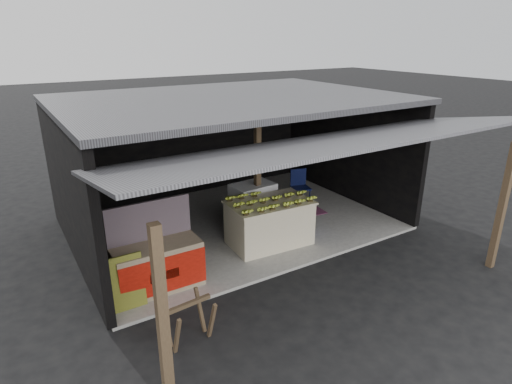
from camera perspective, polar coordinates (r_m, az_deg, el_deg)
ground at (r=8.44m, az=5.40°, el=-10.26°), size 80.00×80.00×0.00m
concrete_slab at (r=10.29m, az=-3.01°, el=-4.13°), size 7.00×5.00×0.06m
shophouse at (r=9.89m, az=-4.12°, el=7.52°), size 7.40×7.29×3.02m
banana_table at (r=9.06m, az=1.79°, el=-4.09°), size 1.79×1.17×0.96m
banana_pile at (r=8.84m, az=1.83°, el=-0.72°), size 1.66×1.07×0.19m
white_crate at (r=9.78m, az=-0.42°, el=-1.87°), size 0.99×0.71×1.06m
neighbor_stall at (r=7.72m, az=-12.99°, el=-9.35°), size 1.50×0.69×1.54m
green_signboard at (r=7.30m, az=-17.09°, el=-11.54°), size 0.63×0.14×0.94m
sawhorse at (r=6.50m, az=-8.94°, el=-16.20°), size 0.72×0.66×0.69m
water_barrel at (r=9.74m, az=6.15°, el=-3.79°), size 0.36×0.36×0.53m
plastic_chair at (r=11.24m, az=5.83°, el=1.11°), size 0.53×0.53×0.92m
magenta_rug at (r=10.88m, az=4.84°, el=-2.56°), size 1.59×1.15×0.01m
picture_frames at (r=11.71m, az=-9.67°, el=8.42°), size 1.62×0.04×0.46m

